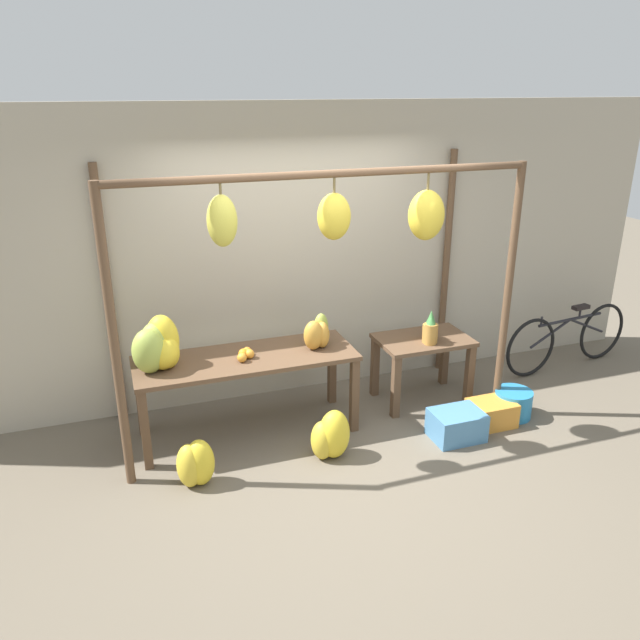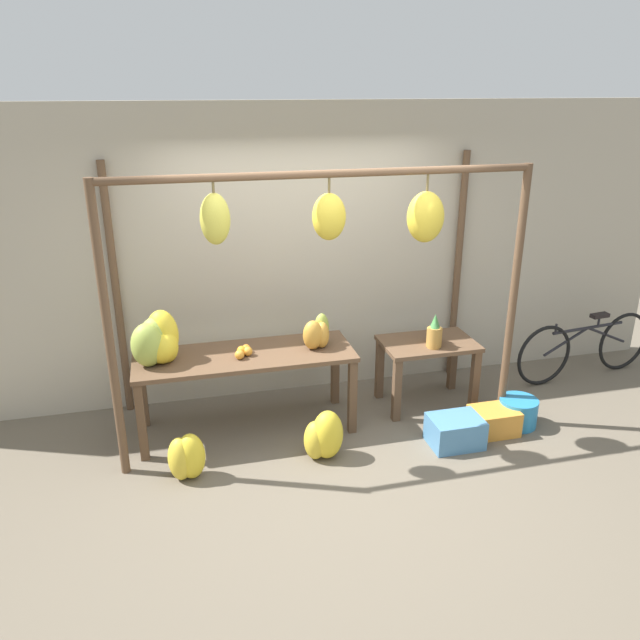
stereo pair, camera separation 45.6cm
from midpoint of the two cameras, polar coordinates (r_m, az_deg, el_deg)
The scene contains 15 objects.
ground_plane at distance 5.25m, azimuth 4.05°, elevation -13.22°, with size 20.00×20.00×0.00m, color #665B4C.
shop_wall_back at distance 5.99m, azimuth -0.06°, elevation 6.00°, with size 8.00×0.08×2.80m.
stall_awning at distance 5.03m, azimuth 3.74°, elevation 6.83°, with size 3.40×1.24×2.34m.
display_table_main at distance 5.46m, azimuth -4.51°, elevation -4.07°, with size 1.90×0.67×0.74m.
display_table_side at distance 6.06m, azimuth 11.94°, elevation -3.21°, with size 0.88×0.57×0.65m.
banana_pile_on_table at distance 5.30m, azimuth -12.23°, elevation -1.96°, with size 0.46×0.45×0.44m.
orange_pile at distance 5.36m, azimuth -4.59°, elevation -2.93°, with size 0.16×0.21×0.09m.
pineapple_cluster at distance 5.88m, azimuth 12.61°, elevation -1.24°, with size 0.17×0.23×0.32m.
banana_pile_ground_left at distance 5.06m, azimuth -9.58°, elevation -12.34°, with size 0.34×0.26×0.39m.
banana_pile_ground_right at distance 5.24m, azimuth 2.86°, elevation -10.64°, with size 0.37×0.33×0.43m.
fruit_crate_white at distance 5.62m, azimuth 14.57°, elevation -9.87°, with size 0.44×0.34×0.25m.
blue_bucket at distance 6.08m, azimuth 19.73°, elevation -7.97°, with size 0.35×0.35×0.26m.
parked_bicycle at distance 7.20m, azimuth 24.77°, elevation -2.26°, with size 1.70×0.24×0.70m.
papaya_pile at distance 5.50m, azimuth 2.25°, elevation -1.27°, with size 0.30×0.27×0.29m.
fruit_crate_purple at distance 5.90m, azimuth 17.77°, elevation -8.82°, with size 0.40×0.31×0.23m.
Camera 2 is at (-1.19, -4.18, 2.93)m, focal length 35.00 mm.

